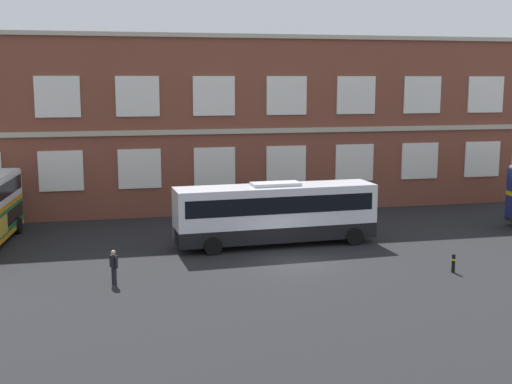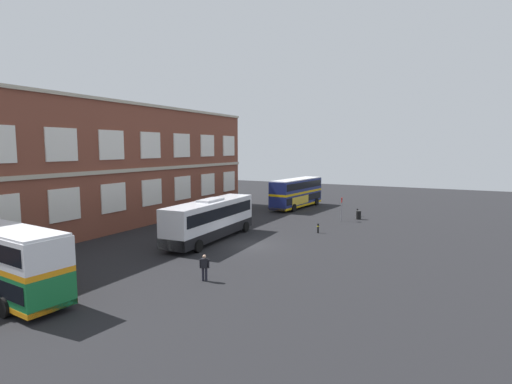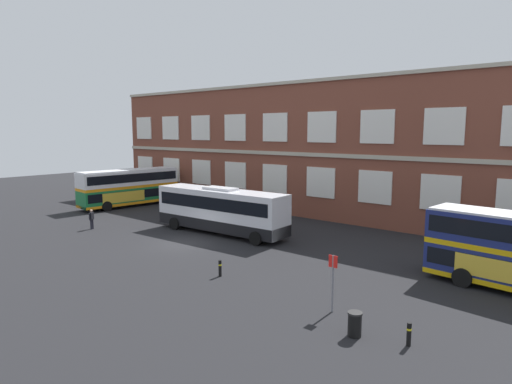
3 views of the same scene
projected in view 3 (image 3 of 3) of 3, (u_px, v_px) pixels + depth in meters
The scene contains 9 objects.
ground_plane at pixel (202, 238), 34.32m from camera, with size 120.00×120.00×0.00m, color black.
brick_terminal_building at pixel (298, 149), 46.90m from camera, with size 48.38×8.19×13.02m.
double_decker_near at pixel (129, 187), 48.74m from camera, with size 3.69×11.20×4.07m.
touring_coach at pixel (221, 210), 35.67m from camera, with size 12.11×3.34×3.80m.
waiting_passenger at pixel (92, 218), 37.41m from camera, with size 0.39×0.61×1.70m.
bus_stand_flag at pixel (333, 278), 20.15m from camera, with size 0.44×0.10×2.70m.
station_litter_bin at pixel (355, 324), 17.90m from camera, with size 0.60×0.60×1.03m.
safety_bollard_west at pixel (409, 334), 17.10m from camera, with size 0.19×0.19×0.95m.
safety_bollard_east at pixel (220, 268), 25.29m from camera, with size 0.19×0.19×0.95m.
Camera 3 is at (24.76, -20.94, 8.32)m, focal length 30.90 mm.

